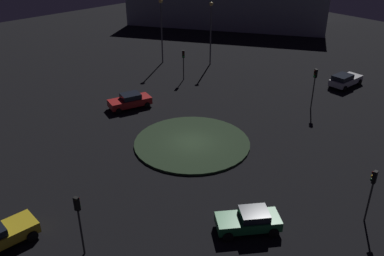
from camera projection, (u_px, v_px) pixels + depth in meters
The scene contains 12 objects.
ground_plane at pixel (192, 144), 37.43m from camera, with size 116.34×116.34×0.00m, color black.
roundabout_island at pixel (192, 143), 37.38m from camera, with size 10.37×10.37×0.19m, color #263823.
car_red at pixel (130, 101), 44.00m from camera, with size 2.87×4.72×1.54m.
car_green at pixel (249, 220), 26.98m from camera, with size 3.82×4.39×1.49m.
car_silver at pixel (345, 80), 49.33m from camera, with size 2.25×4.56×1.57m.
traffic_light_north at pixel (79, 214), 24.06m from camera, with size 0.36×0.39×4.22m.
traffic_light_west at pixel (372, 186), 26.81m from camera, with size 0.37×0.32×3.99m.
traffic_light_southeast at pixel (183, 59), 50.40m from camera, with size 0.39×0.38×3.73m.
traffic_light_south at pixel (314, 81), 42.58m from camera, with size 0.34×0.38×4.40m.
streetlamp_southeast at pixel (211, 26), 54.47m from camera, with size 0.49×0.49×8.28m.
streetlamp_southeast_near at pixel (161, 21), 55.00m from camera, with size 0.54×0.54×8.52m.
store_building at pixel (227, 2), 75.19m from camera, with size 35.01×27.86×8.09m.
Camera 1 is at (-23.94, 22.05, 18.53)m, focal length 39.05 mm.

